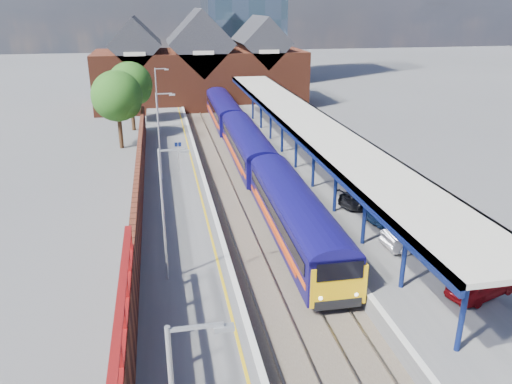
% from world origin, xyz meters
% --- Properties ---
extents(ground, '(240.00, 240.00, 0.00)m').
position_xyz_m(ground, '(0.00, 30.00, 0.00)').
color(ground, '#5B5B5E').
rests_on(ground, ground).
extents(ballast_bed, '(6.00, 76.00, 0.06)m').
position_xyz_m(ballast_bed, '(0.00, 20.00, 0.03)').
color(ballast_bed, '#473D33').
rests_on(ballast_bed, ground).
extents(rails, '(4.51, 76.00, 0.14)m').
position_xyz_m(rails, '(0.00, 20.00, 0.12)').
color(rails, slate).
rests_on(rails, ground).
extents(left_platform, '(5.00, 76.00, 1.00)m').
position_xyz_m(left_platform, '(-5.50, 20.00, 0.50)').
color(left_platform, '#565659').
rests_on(left_platform, ground).
extents(right_platform, '(6.00, 76.00, 1.00)m').
position_xyz_m(right_platform, '(6.00, 20.00, 0.50)').
color(right_platform, '#565659').
rests_on(right_platform, ground).
extents(coping_left, '(0.30, 76.00, 0.05)m').
position_xyz_m(coping_left, '(-3.15, 20.00, 1.02)').
color(coping_left, silver).
rests_on(coping_left, left_platform).
extents(coping_right, '(0.30, 76.00, 0.05)m').
position_xyz_m(coping_right, '(3.15, 20.00, 1.02)').
color(coping_right, silver).
rests_on(coping_right, right_platform).
extents(yellow_line, '(0.14, 76.00, 0.01)m').
position_xyz_m(yellow_line, '(-3.75, 20.00, 1.01)').
color(yellow_line, yellow).
rests_on(yellow_line, left_platform).
extents(train, '(3.03, 65.94, 3.45)m').
position_xyz_m(train, '(1.49, 35.31, 2.12)').
color(train, '#100B53').
rests_on(train, ground).
extents(canopy, '(4.50, 52.00, 4.48)m').
position_xyz_m(canopy, '(5.48, 21.95, 5.25)').
color(canopy, '#0D1A50').
rests_on(canopy, right_platform).
extents(lamp_post_b, '(1.48, 0.18, 7.00)m').
position_xyz_m(lamp_post_b, '(-6.36, 6.00, 4.99)').
color(lamp_post_b, '#A5A8AA').
rests_on(lamp_post_b, left_platform).
extents(lamp_post_c, '(1.48, 0.18, 7.00)m').
position_xyz_m(lamp_post_c, '(-6.36, 22.00, 4.99)').
color(lamp_post_c, '#A5A8AA').
rests_on(lamp_post_c, left_platform).
extents(lamp_post_d, '(1.48, 0.18, 7.00)m').
position_xyz_m(lamp_post_d, '(-6.36, 38.00, 4.99)').
color(lamp_post_d, '#A5A8AA').
rests_on(lamp_post_d, left_platform).
extents(platform_sign, '(0.55, 0.08, 2.50)m').
position_xyz_m(platform_sign, '(-5.00, 24.00, 2.69)').
color(platform_sign, '#A5A8AA').
rests_on(platform_sign, left_platform).
extents(brick_wall, '(0.35, 50.00, 3.86)m').
position_xyz_m(brick_wall, '(-8.10, 13.54, 2.45)').
color(brick_wall, '#5B2617').
rests_on(brick_wall, left_platform).
extents(station_building, '(30.00, 12.12, 13.78)m').
position_xyz_m(station_building, '(0.00, 58.00, 5.45)').
color(station_building, '#5B2617').
rests_on(station_building, ground).
extents(tree_near, '(5.20, 5.20, 8.10)m').
position_xyz_m(tree_near, '(-10.35, 35.91, 5.35)').
color(tree_near, '#382314').
rests_on(tree_near, ground).
extents(tree_far, '(5.20, 5.20, 8.10)m').
position_xyz_m(tree_far, '(-9.35, 43.91, 5.35)').
color(tree_far, '#382314').
rests_on(tree_far, ground).
extents(parked_car_red, '(4.13, 2.69, 1.31)m').
position_xyz_m(parked_car_red, '(8.42, 1.53, 1.65)').
color(parked_car_red, maroon).
rests_on(parked_car_red, right_platform).
extents(parked_car_silver, '(4.63, 1.89, 1.49)m').
position_xyz_m(parked_car_silver, '(8.03, 6.76, 1.75)').
color(parked_car_silver, '#B4B4B9').
rests_on(parked_car_silver, right_platform).
extents(parked_car_dark, '(5.10, 3.23, 1.38)m').
position_xyz_m(parked_car_dark, '(7.82, 13.56, 1.69)').
color(parked_car_dark, black).
rests_on(parked_car_dark, right_platform).
extents(parked_car_blue, '(4.43, 2.71, 1.15)m').
position_xyz_m(parked_car_blue, '(8.38, 10.43, 1.57)').
color(parked_car_blue, navy).
rests_on(parked_car_blue, right_platform).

